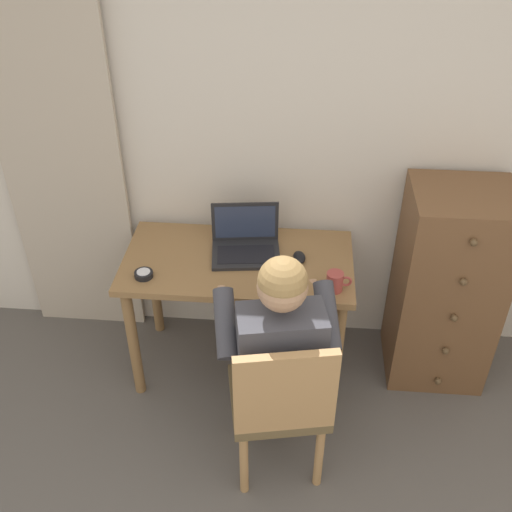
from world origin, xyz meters
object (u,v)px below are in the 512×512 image
at_px(person_seated, 276,341).
at_px(laptop, 246,243).
at_px(coffee_mug, 335,281).
at_px(computer_mouse, 299,257).
at_px(dresser, 446,287).
at_px(desk_clock, 144,274).
at_px(desk, 238,277).
at_px(chair, 280,401).

distance_m(person_seated, laptop, 0.61).
height_order(person_seated, coffee_mug, person_seated).
bearing_deg(computer_mouse, laptop, 159.45).
distance_m(dresser, desk_clock, 1.54).
bearing_deg(computer_mouse, dresser, -5.53).
bearing_deg(person_seated, laptop, 108.47).
distance_m(desk, person_seated, 0.55).
bearing_deg(desk_clock, person_seated, -25.98).
relative_size(dresser, computer_mouse, 11.18).
relative_size(laptop, computer_mouse, 3.68).
bearing_deg(desk, laptop, 65.70).
bearing_deg(computer_mouse, coffee_mug, -62.59).
bearing_deg(desk, chair, -69.41).
bearing_deg(laptop, dresser, 0.85).
relative_size(desk, desk_clock, 12.80).
relative_size(chair, computer_mouse, 8.77).
bearing_deg(chair, desk, 110.59).
xyz_separation_m(desk, dresser, (1.07, 0.09, -0.06)).
relative_size(person_seated, laptop, 3.25).
xyz_separation_m(laptop, coffee_mug, (0.45, -0.27, -0.00)).
relative_size(desk, coffee_mug, 9.60).
height_order(desk, dresser, dresser).
distance_m(dresser, laptop, 1.06).
bearing_deg(dresser, chair, -136.84).
relative_size(desk, chair, 1.31).
relative_size(computer_mouse, desk_clock, 1.11).
relative_size(laptop, coffee_mug, 3.07).
xyz_separation_m(person_seated, coffee_mug, (0.26, 0.30, 0.11)).
xyz_separation_m(laptop, desk_clock, (-0.47, -0.25, -0.04)).
xyz_separation_m(desk, coffee_mug, (0.48, -0.20, 0.16)).
height_order(desk, computer_mouse, computer_mouse).
height_order(desk, chair, chair).
bearing_deg(laptop, person_seated, -71.53).
bearing_deg(chair, dresser, 43.16).
bearing_deg(coffee_mug, desk, 157.52).
xyz_separation_m(desk, chair, (0.25, -0.68, -0.13)).
distance_m(desk, desk_clock, 0.49).
xyz_separation_m(person_seated, laptop, (-0.19, 0.57, 0.11)).
height_order(computer_mouse, desk_clock, computer_mouse).
distance_m(desk_clock, coffee_mug, 0.92).
distance_m(person_seated, computer_mouse, 0.53).
xyz_separation_m(chair, coffee_mug, (0.22, 0.48, 0.29)).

